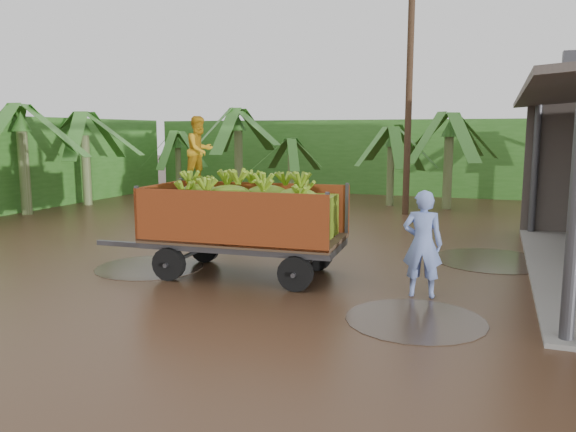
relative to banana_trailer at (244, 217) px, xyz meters
The scene contains 6 objects.
ground 2.24m from the banana_trailer, 67.60° to the left, with size 100.00×100.00×0.00m, color black.
hedge_north 17.77m from the banana_trailer, 94.17° to the left, with size 22.00×3.00×3.60m, color #2D661E.
banana_trailer is the anchor object (origin of this frame).
man_blue 3.76m from the banana_trailer, ahead, with size 0.72×0.48×1.99m, color #7790D9.
utility_pole 10.76m from the banana_trailer, 79.64° to the left, with size 1.20×0.24×8.45m.
banana_plants 10.63m from the banana_trailer, 120.65° to the left, with size 24.22×19.88×4.19m.
Camera 1 is at (4.24, -12.34, 3.03)m, focal length 35.00 mm.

